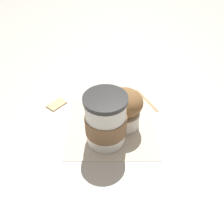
# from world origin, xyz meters

# --- Properties ---
(ground_plane) EXTENTS (3.00, 3.00, 0.00)m
(ground_plane) POSITION_xyz_m (0.00, 0.00, 0.00)
(ground_plane) COLOR beige
(paper_napkin) EXTENTS (0.26, 0.26, 0.00)m
(paper_napkin) POSITION_xyz_m (0.00, 0.00, 0.00)
(paper_napkin) COLOR beige
(paper_napkin) RESTS_ON ground_plane
(coffee_cup) EXTENTS (0.10, 0.10, 0.13)m
(coffee_cup) POSITION_xyz_m (-0.04, 0.02, 0.06)
(coffee_cup) COLOR white
(coffee_cup) RESTS_ON paper_napkin
(muffin) EXTENTS (0.09, 0.09, 0.10)m
(muffin) POSITION_xyz_m (0.00, -0.03, 0.06)
(muffin) COLOR white
(muffin) RESTS_ON paper_napkin
(banana) EXTENTS (0.17, 0.06, 0.03)m
(banana) POSITION_xyz_m (0.00, 0.03, 0.02)
(banana) COLOR gold
(banana) RESTS_ON paper_napkin
(sugar_packet) EXTENTS (0.06, 0.06, 0.01)m
(sugar_packet) POSITION_xyz_m (0.11, 0.14, 0.00)
(sugar_packet) COLOR #E0B27F
(sugar_packet) RESTS_ON ground_plane
(wooden_stirrer) EXTENTS (0.11, 0.04, 0.00)m
(wooden_stirrer) POSITION_xyz_m (0.09, -0.11, 0.00)
(wooden_stirrer) COLOR tan
(wooden_stirrer) RESTS_ON ground_plane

